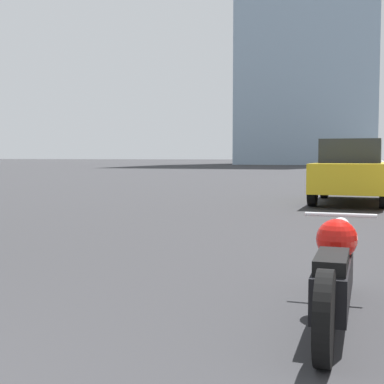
% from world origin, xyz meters
% --- Properties ---
extents(motorcycle, '(0.62, 2.37, 0.76)m').
position_xyz_m(motorcycle, '(2.86, 3.77, 0.37)').
color(motorcycle, black).
rests_on(motorcycle, ground_plane).
extents(parked_car_yellow, '(1.98, 4.53, 1.70)m').
position_xyz_m(parked_car_yellow, '(2.65, 14.59, 0.86)').
color(parked_car_yellow, gold).
rests_on(parked_car_yellow, ground_plane).
extents(parked_car_white, '(1.81, 3.84, 1.64)m').
position_xyz_m(parked_car_white, '(2.88, 24.94, 0.82)').
color(parked_car_white, silver).
rests_on(parked_car_white, ground_plane).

